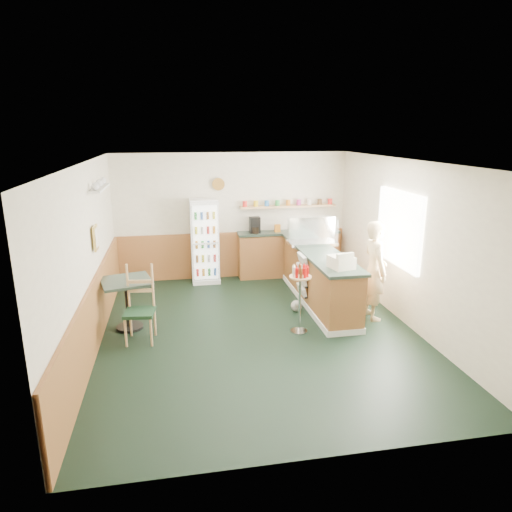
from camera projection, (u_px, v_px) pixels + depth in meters
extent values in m
plane|color=black|center=(258.00, 332.00, 7.36)|extent=(6.00, 6.00, 0.00)
cube|color=beige|center=(233.00, 216.00, 9.86)|extent=(5.00, 0.02, 2.70)
cube|color=beige|center=(87.00, 259.00, 6.57)|extent=(0.02, 6.00, 2.70)
cube|color=beige|center=(409.00, 244.00, 7.44)|extent=(0.02, 6.00, 2.70)
cube|color=white|center=(258.00, 161.00, 6.64)|extent=(5.00, 6.00, 0.02)
cube|color=brown|center=(233.00, 254.00, 10.04)|extent=(4.98, 0.05, 1.00)
cube|color=brown|center=(96.00, 314.00, 6.80)|extent=(0.05, 5.98, 1.00)
cube|color=white|center=(399.00, 228.00, 7.66)|extent=(0.06, 1.45, 1.25)
cube|color=gold|center=(96.00, 238.00, 7.00)|extent=(0.03, 0.32, 0.38)
cube|color=white|center=(100.00, 188.00, 7.29)|extent=(0.18, 1.20, 0.03)
cylinder|color=olive|center=(218.00, 184.00, 9.55)|extent=(0.26, 0.04, 0.26)
cube|color=brown|center=(319.00, 279.00, 8.49)|extent=(0.60, 2.95, 0.95)
cube|color=white|center=(318.00, 300.00, 8.60)|extent=(0.64, 2.97, 0.10)
cube|color=#2A3A2F|center=(320.00, 252.00, 8.35)|extent=(0.68, 3.01, 0.05)
cube|color=brown|center=(288.00, 255.00, 10.10)|extent=(2.20, 0.38, 0.95)
cube|color=#2A3A2F|center=(289.00, 232.00, 9.96)|extent=(2.24, 0.42, 0.05)
cube|color=tan|center=(288.00, 206.00, 9.89)|extent=(2.10, 0.22, 0.04)
cube|color=black|center=(255.00, 225.00, 9.78)|extent=(0.22, 0.18, 0.34)
cylinder|color=#B2664C|center=(245.00, 204.00, 9.70)|extent=(0.10, 0.10, 0.12)
cylinder|color=#B2664C|center=(256.00, 203.00, 9.74)|extent=(0.10, 0.10, 0.12)
cylinder|color=#B2664C|center=(267.00, 203.00, 9.78)|extent=(0.10, 0.10, 0.12)
cylinder|color=#B2664C|center=(277.00, 203.00, 9.82)|extent=(0.10, 0.10, 0.12)
cylinder|color=#B2664C|center=(288.00, 203.00, 9.87)|extent=(0.10, 0.10, 0.12)
cylinder|color=#B2664C|center=(299.00, 202.00, 9.91)|extent=(0.10, 0.10, 0.12)
cylinder|color=#B2664C|center=(309.00, 202.00, 9.95)|extent=(0.10, 0.10, 0.12)
cylinder|color=#B2664C|center=(320.00, 202.00, 9.99)|extent=(0.10, 0.10, 0.12)
cylinder|color=#B2664C|center=(330.00, 201.00, 10.03)|extent=(0.10, 0.10, 0.12)
cube|color=white|center=(205.00, 241.00, 9.65)|extent=(0.58, 0.41, 1.77)
cube|color=white|center=(205.00, 243.00, 9.43)|extent=(0.49, 0.02, 1.56)
cube|color=silver|center=(206.00, 244.00, 9.36)|extent=(0.53, 0.02, 1.62)
cube|color=silver|center=(312.00, 243.00, 8.81)|extent=(0.91, 0.48, 0.06)
cube|color=silver|center=(312.00, 230.00, 8.75)|extent=(0.89, 0.45, 0.45)
cube|color=#EEE6C5|center=(341.00, 262.00, 7.29)|extent=(0.41, 0.42, 0.20)
imported|color=tan|center=(375.00, 270.00, 7.71)|extent=(0.42, 0.57, 1.71)
cylinder|color=silver|center=(299.00, 331.00, 7.37)|extent=(0.27, 0.27, 0.02)
cylinder|color=silver|center=(300.00, 304.00, 7.25)|extent=(0.04, 0.04, 0.92)
cylinder|color=tan|center=(300.00, 277.00, 7.12)|extent=(0.35, 0.35, 0.02)
cylinder|color=red|center=(307.00, 271.00, 7.13)|extent=(0.05, 0.05, 0.16)
cylinder|color=red|center=(304.00, 270.00, 7.18)|extent=(0.05, 0.05, 0.16)
cylinder|color=red|center=(300.00, 269.00, 7.20)|extent=(0.05, 0.05, 0.16)
cylinder|color=red|center=(296.00, 270.00, 7.18)|extent=(0.05, 0.05, 0.16)
cylinder|color=red|center=(294.00, 271.00, 7.13)|extent=(0.05, 0.05, 0.16)
cylinder|color=red|center=(294.00, 272.00, 7.07)|extent=(0.05, 0.05, 0.16)
cylinder|color=red|center=(297.00, 273.00, 7.02)|extent=(0.05, 0.05, 0.16)
cylinder|color=red|center=(301.00, 274.00, 7.00)|extent=(0.05, 0.05, 0.16)
cylinder|color=red|center=(305.00, 273.00, 7.01)|extent=(0.05, 0.05, 0.16)
cylinder|color=red|center=(307.00, 272.00, 7.06)|extent=(0.05, 0.05, 0.16)
cube|color=black|center=(303.00, 293.00, 8.37)|extent=(0.05, 0.48, 0.03)
cube|color=silver|center=(302.00, 290.00, 8.35)|extent=(0.10, 0.44, 0.16)
cube|color=black|center=(303.00, 283.00, 8.32)|extent=(0.05, 0.48, 0.03)
cube|color=silver|center=(302.00, 280.00, 8.30)|extent=(0.10, 0.44, 0.16)
cube|color=black|center=(303.00, 273.00, 8.27)|extent=(0.05, 0.48, 0.03)
cube|color=silver|center=(302.00, 269.00, 8.25)|extent=(0.10, 0.44, 0.16)
cube|color=black|center=(303.00, 263.00, 8.22)|extent=(0.05, 0.48, 0.03)
cube|color=silver|center=(302.00, 259.00, 8.19)|extent=(0.10, 0.44, 0.16)
cylinder|color=black|center=(130.00, 327.00, 7.49)|extent=(0.43, 0.43, 0.04)
cylinder|color=black|center=(128.00, 305.00, 7.39)|extent=(0.09, 0.09, 0.76)
cube|color=#2A3A2F|center=(126.00, 281.00, 7.28)|extent=(0.92, 0.92, 0.04)
cube|color=black|center=(140.00, 312.00, 6.93)|extent=(0.49, 0.49, 0.05)
cylinder|color=tan|center=(127.00, 333.00, 6.78)|extent=(0.04, 0.04, 0.46)
cylinder|color=tan|center=(153.00, 331.00, 6.84)|extent=(0.04, 0.04, 0.46)
cylinder|color=tan|center=(129.00, 323.00, 7.14)|extent=(0.04, 0.04, 0.46)
cylinder|color=tan|center=(154.00, 321.00, 7.20)|extent=(0.04, 0.04, 0.46)
cube|color=tan|center=(139.00, 286.00, 7.02)|extent=(0.40, 0.09, 0.71)
sphere|color=#979691|center=(296.00, 306.00, 8.18)|extent=(0.20, 0.20, 0.20)
sphere|color=#979691|center=(298.00, 304.00, 8.06)|extent=(0.12, 0.12, 0.12)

